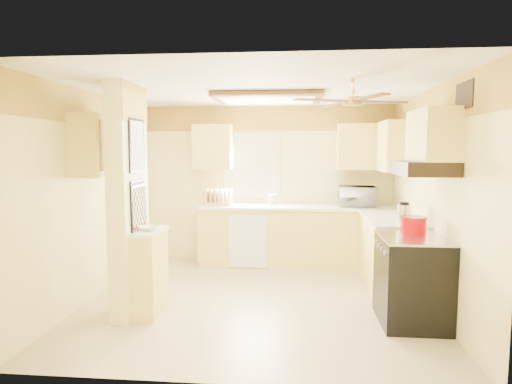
# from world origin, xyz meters

# --- Properties ---
(floor) EXTENTS (4.00, 4.00, 0.00)m
(floor) POSITION_xyz_m (0.00, 0.00, 0.00)
(floor) COLOR tan
(floor) RESTS_ON ground
(ceiling) EXTENTS (4.00, 4.00, 0.00)m
(ceiling) POSITION_xyz_m (0.00, 0.00, 2.50)
(ceiling) COLOR white
(ceiling) RESTS_ON wall_back
(wall_back) EXTENTS (4.00, 0.00, 4.00)m
(wall_back) POSITION_xyz_m (0.00, 1.90, 1.25)
(wall_back) COLOR #FFEB9B
(wall_back) RESTS_ON floor
(wall_front) EXTENTS (4.00, 0.00, 4.00)m
(wall_front) POSITION_xyz_m (0.00, -1.90, 1.25)
(wall_front) COLOR #FFEB9B
(wall_front) RESTS_ON floor
(wall_left) EXTENTS (0.00, 3.80, 3.80)m
(wall_left) POSITION_xyz_m (-2.00, 0.00, 1.25)
(wall_left) COLOR #FFEB9B
(wall_left) RESTS_ON floor
(wall_right) EXTENTS (0.00, 3.80, 3.80)m
(wall_right) POSITION_xyz_m (2.00, 0.00, 1.25)
(wall_right) COLOR #FFEB9B
(wall_right) RESTS_ON floor
(wallpaper_border) EXTENTS (4.00, 0.02, 0.40)m
(wallpaper_border) POSITION_xyz_m (0.00, 1.88, 2.30)
(wallpaper_border) COLOR #FFD74B
(wallpaper_border) RESTS_ON wall_back
(partition_column) EXTENTS (0.20, 0.70, 2.50)m
(partition_column) POSITION_xyz_m (-1.35, -0.55, 1.25)
(partition_column) COLOR #FFEB9B
(partition_column) RESTS_ON floor
(partition_ledge) EXTENTS (0.25, 0.55, 0.90)m
(partition_ledge) POSITION_xyz_m (-1.13, -0.55, 0.45)
(partition_ledge) COLOR #FFDF6E
(partition_ledge) RESTS_ON floor
(ledge_top) EXTENTS (0.28, 0.58, 0.04)m
(ledge_top) POSITION_xyz_m (-1.13, -0.55, 0.92)
(ledge_top) COLOR white
(ledge_top) RESTS_ON partition_ledge
(lower_cabinets_back) EXTENTS (3.00, 0.60, 0.90)m
(lower_cabinets_back) POSITION_xyz_m (0.50, 1.60, 0.45)
(lower_cabinets_back) COLOR #FFDF6E
(lower_cabinets_back) RESTS_ON floor
(lower_cabinets_right) EXTENTS (0.60, 1.40, 0.90)m
(lower_cabinets_right) POSITION_xyz_m (1.70, 0.60, 0.45)
(lower_cabinets_right) COLOR #FFDF6E
(lower_cabinets_right) RESTS_ON floor
(countertop_back) EXTENTS (3.04, 0.64, 0.04)m
(countertop_back) POSITION_xyz_m (0.50, 1.59, 0.92)
(countertop_back) COLOR white
(countertop_back) RESTS_ON lower_cabinets_back
(countertop_right) EXTENTS (0.64, 1.44, 0.04)m
(countertop_right) POSITION_xyz_m (1.69, 0.60, 0.92)
(countertop_right) COLOR white
(countertop_right) RESTS_ON lower_cabinets_right
(dishwasher_panel) EXTENTS (0.58, 0.02, 0.80)m
(dishwasher_panel) POSITION_xyz_m (-0.25, 1.29, 0.43)
(dishwasher_panel) COLOR white
(dishwasher_panel) RESTS_ON lower_cabinets_back
(window) EXTENTS (0.92, 0.02, 1.02)m
(window) POSITION_xyz_m (-0.25, 1.89, 1.55)
(window) COLOR white
(window) RESTS_ON wall_back
(upper_cab_back_left) EXTENTS (0.60, 0.35, 0.70)m
(upper_cab_back_left) POSITION_xyz_m (-0.85, 1.72, 1.85)
(upper_cab_back_left) COLOR #FFDF6E
(upper_cab_back_left) RESTS_ON wall_back
(upper_cab_back_right) EXTENTS (0.90, 0.35, 0.70)m
(upper_cab_back_right) POSITION_xyz_m (1.55, 1.72, 1.85)
(upper_cab_back_right) COLOR #FFDF6E
(upper_cab_back_right) RESTS_ON wall_back
(upper_cab_right) EXTENTS (0.35, 1.00, 0.70)m
(upper_cab_right) POSITION_xyz_m (1.82, 1.25, 1.85)
(upper_cab_right) COLOR #FFDF6E
(upper_cab_right) RESTS_ON wall_right
(upper_cab_left_wall) EXTENTS (0.35, 0.75, 0.70)m
(upper_cab_left_wall) POSITION_xyz_m (-1.82, -0.25, 1.85)
(upper_cab_left_wall) COLOR #FFDF6E
(upper_cab_left_wall) RESTS_ON wall_left
(upper_cab_over_stove) EXTENTS (0.35, 0.76, 0.52)m
(upper_cab_over_stove) POSITION_xyz_m (1.82, -0.55, 1.95)
(upper_cab_over_stove) COLOR #FFDF6E
(upper_cab_over_stove) RESTS_ON wall_right
(stove) EXTENTS (0.68, 0.77, 0.92)m
(stove) POSITION_xyz_m (1.67, -0.55, 0.46)
(stove) COLOR black
(stove) RESTS_ON floor
(range_hood) EXTENTS (0.50, 0.76, 0.14)m
(range_hood) POSITION_xyz_m (1.74, -0.55, 1.62)
(range_hood) COLOR black
(range_hood) RESTS_ON upper_cab_over_stove
(poster_menu) EXTENTS (0.02, 0.42, 0.57)m
(poster_menu) POSITION_xyz_m (-1.24, -0.55, 1.85)
(poster_menu) COLOR black
(poster_menu) RESTS_ON partition_column
(poster_nashville) EXTENTS (0.02, 0.42, 0.57)m
(poster_nashville) POSITION_xyz_m (-1.24, -0.55, 1.20)
(poster_nashville) COLOR black
(poster_nashville) RESTS_ON partition_column
(ceiling_light_panel) EXTENTS (1.35, 0.95, 0.06)m
(ceiling_light_panel) POSITION_xyz_m (0.10, 0.50, 2.46)
(ceiling_light_panel) COLOR brown
(ceiling_light_panel) RESTS_ON ceiling
(ceiling_fan) EXTENTS (1.15, 1.15, 0.26)m
(ceiling_fan) POSITION_xyz_m (1.00, -0.70, 2.29)
(ceiling_fan) COLOR gold
(ceiling_fan) RESTS_ON ceiling
(vent_grate) EXTENTS (0.02, 0.40, 0.25)m
(vent_grate) POSITION_xyz_m (1.98, -0.90, 2.30)
(vent_grate) COLOR black
(vent_grate) RESTS_ON wall_right
(microwave) EXTENTS (0.56, 0.39, 0.31)m
(microwave) POSITION_xyz_m (1.41, 1.62, 1.09)
(microwave) COLOR white
(microwave) RESTS_ON countertop_back
(bowl) EXTENTS (0.23, 0.23, 0.05)m
(bowl) POSITION_xyz_m (-1.12, -0.59, 0.96)
(bowl) COLOR white
(bowl) RESTS_ON ledge_top
(dutch_oven) EXTENTS (0.28, 0.28, 0.19)m
(dutch_oven) POSITION_xyz_m (1.71, -0.40, 1.01)
(dutch_oven) COLOR #AD0204
(dutch_oven) RESTS_ON stove
(kettle) EXTENTS (0.16, 0.16, 0.25)m
(kettle) POSITION_xyz_m (1.75, 0.17, 1.06)
(kettle) COLOR silver
(kettle) RESTS_ON countertop_right
(dish_rack) EXTENTS (0.43, 0.33, 0.24)m
(dish_rack) POSITION_xyz_m (-0.75, 1.61, 1.03)
(dish_rack) COLOR tan
(dish_rack) RESTS_ON countertop_back
(utensil_crock) EXTENTS (0.12, 0.12, 0.25)m
(utensil_crock) POSITION_xyz_m (0.11, 1.69, 1.02)
(utensil_crock) COLOR white
(utensil_crock) RESTS_ON countertop_back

